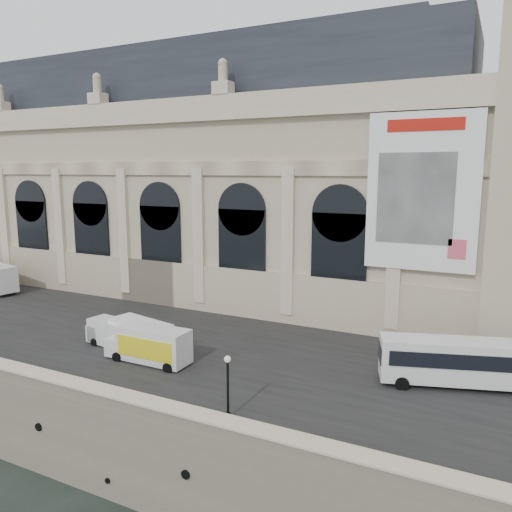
# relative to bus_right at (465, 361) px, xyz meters

# --- Properties ---
(ground) EXTENTS (260.00, 260.00, 0.00)m
(ground) POSITION_rel_bus_right_xyz_m (-27.56, -13.87, -7.88)
(ground) COLOR black
(ground) RESTS_ON ground
(quay) EXTENTS (160.00, 70.00, 6.00)m
(quay) POSITION_rel_bus_right_xyz_m (-27.56, 21.13, -4.88)
(quay) COLOR gray
(quay) RESTS_ON ground
(street) EXTENTS (160.00, 24.00, 0.06)m
(street) POSITION_rel_bus_right_xyz_m (-27.56, 0.13, -1.85)
(street) COLOR #2D2D2D
(street) RESTS_ON quay
(parapet) EXTENTS (160.00, 1.40, 1.21)m
(parapet) POSITION_rel_bus_right_xyz_m (-27.56, -13.27, -1.26)
(parapet) COLOR gray
(parapet) RESTS_ON quay
(museum) EXTENTS (69.00, 18.70, 29.10)m
(museum) POSITION_rel_bus_right_xyz_m (-33.54, 16.99, 11.84)
(museum) COLOR #C5B898
(museum) RESTS_ON quay
(bus_right) EXTENTS (11.55, 5.63, 3.35)m
(bus_right) POSITION_rel_bus_right_xyz_m (0.00, 0.00, 0.00)
(bus_right) COLOR silver
(bus_right) RESTS_ON quay
(van_b) EXTENTS (5.29, 2.58, 2.27)m
(van_b) POSITION_rel_bus_right_xyz_m (-27.44, -4.45, -0.72)
(van_b) COLOR silver
(van_b) RESTS_ON quay
(van_c) EXTENTS (6.27, 3.40, 2.64)m
(van_c) POSITION_rel_bus_right_xyz_m (-24.63, -4.49, -0.53)
(van_c) COLOR white
(van_c) RESTS_ON quay
(box_truck) EXTENTS (7.01, 2.51, 2.82)m
(box_truck) POSITION_rel_bus_right_xyz_m (-22.30, -5.98, -0.46)
(box_truck) COLOR silver
(box_truck) RESTS_ON quay
(lamp_right) EXTENTS (0.41, 0.41, 4.02)m
(lamp_right) POSITION_rel_bus_right_xyz_m (-12.30, -11.16, 0.12)
(lamp_right) COLOR black
(lamp_right) RESTS_ON quay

